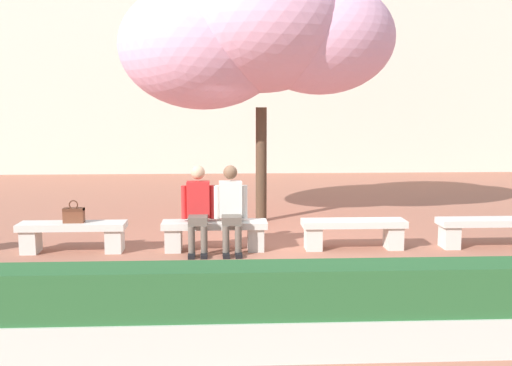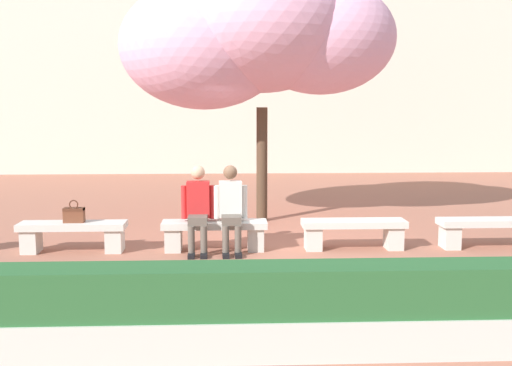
{
  "view_description": "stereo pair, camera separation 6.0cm",
  "coord_description": "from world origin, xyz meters",
  "px_view_note": "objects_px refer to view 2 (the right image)",
  "views": [
    {
      "loc": [
        -0.88,
        -8.86,
        2.19
      ],
      "look_at": [
        -0.42,
        0.2,
        1.0
      ],
      "focal_mm": 42.0,
      "sensor_mm": 36.0,
      "label": 1
    },
    {
      "loc": [
        -0.82,
        -8.86,
        2.19
      ],
      "look_at": [
        -0.42,
        0.2,
        1.0
      ],
      "focal_mm": 42.0,
      "sensor_mm": 36.0,
      "label": 2
    }
  ],
  "objects_px": {
    "stone_bench_center": "(354,230)",
    "person_seated_right": "(231,205)",
    "stone_bench_west_end": "(73,233)",
    "cherry_tree_main": "(256,35)",
    "stone_bench_near_west": "(215,231)",
    "person_seated_left": "(198,206)",
    "handbag": "(74,214)",
    "stone_bench_near_east": "(490,229)"
  },
  "relations": [
    {
      "from": "stone_bench_center",
      "to": "person_seated_right",
      "type": "bearing_deg",
      "value": -178.36
    },
    {
      "from": "stone_bench_west_end",
      "to": "cherry_tree_main",
      "type": "xyz_separation_m",
      "value": [
        2.83,
        2.28,
        3.15
      ]
    },
    {
      "from": "stone_bench_near_west",
      "to": "person_seated_left",
      "type": "height_order",
      "value": "person_seated_left"
    },
    {
      "from": "person_seated_left",
      "to": "handbag",
      "type": "height_order",
      "value": "person_seated_left"
    },
    {
      "from": "person_seated_left",
      "to": "handbag",
      "type": "xyz_separation_m",
      "value": [
        -1.84,
        0.06,
        -0.12
      ]
    },
    {
      "from": "stone_bench_near_east",
      "to": "stone_bench_center",
      "type": "bearing_deg",
      "value": 180.0
    },
    {
      "from": "stone_bench_near_east",
      "to": "person_seated_left",
      "type": "height_order",
      "value": "person_seated_left"
    },
    {
      "from": "cherry_tree_main",
      "to": "person_seated_right",
      "type": "bearing_deg",
      "value": -101.44
    },
    {
      "from": "stone_bench_near_west",
      "to": "person_seated_left",
      "type": "distance_m",
      "value": 0.47
    },
    {
      "from": "stone_bench_center",
      "to": "person_seated_left",
      "type": "distance_m",
      "value": 2.39
    },
    {
      "from": "stone_bench_center",
      "to": "stone_bench_near_east",
      "type": "relative_size",
      "value": 1.0
    },
    {
      "from": "stone_bench_center",
      "to": "person_seated_right",
      "type": "xyz_separation_m",
      "value": [
        -1.87,
        -0.05,
        0.4
      ]
    },
    {
      "from": "stone_bench_center",
      "to": "handbag",
      "type": "relative_size",
      "value": 4.65
    },
    {
      "from": "stone_bench_west_end",
      "to": "person_seated_left",
      "type": "bearing_deg",
      "value": -1.64
    },
    {
      "from": "stone_bench_west_end",
      "to": "person_seated_left",
      "type": "xyz_separation_m",
      "value": [
        1.87,
        -0.05,
        0.4
      ]
    },
    {
      "from": "person_seated_right",
      "to": "cherry_tree_main",
      "type": "height_order",
      "value": "cherry_tree_main"
    },
    {
      "from": "person_seated_left",
      "to": "handbag",
      "type": "bearing_deg",
      "value": 178.22
    },
    {
      "from": "stone_bench_center",
      "to": "stone_bench_near_east",
      "type": "distance_m",
      "value": 2.11
    },
    {
      "from": "stone_bench_near_east",
      "to": "cherry_tree_main",
      "type": "bearing_deg",
      "value": 147.03
    },
    {
      "from": "stone_bench_west_end",
      "to": "person_seated_right",
      "type": "xyz_separation_m",
      "value": [
        2.36,
        -0.05,
        0.4
      ]
    },
    {
      "from": "person_seated_right",
      "to": "handbag",
      "type": "distance_m",
      "value": 2.33
    },
    {
      "from": "person_seated_left",
      "to": "handbag",
      "type": "relative_size",
      "value": 3.81
    },
    {
      "from": "stone_bench_near_east",
      "to": "person_seated_left",
      "type": "bearing_deg",
      "value": -179.31
    },
    {
      "from": "stone_bench_near_west",
      "to": "cherry_tree_main",
      "type": "xyz_separation_m",
      "value": [
        0.72,
        2.28,
        3.15
      ]
    },
    {
      "from": "stone_bench_near_east",
      "to": "handbag",
      "type": "height_order",
      "value": "handbag"
    },
    {
      "from": "person_seated_left",
      "to": "cherry_tree_main",
      "type": "height_order",
      "value": "cherry_tree_main"
    },
    {
      "from": "person_seated_right",
      "to": "stone_bench_near_east",
      "type": "bearing_deg",
      "value": 0.77
    },
    {
      "from": "stone_bench_west_end",
      "to": "person_seated_right",
      "type": "height_order",
      "value": "person_seated_right"
    },
    {
      "from": "stone_bench_center",
      "to": "person_seated_left",
      "type": "height_order",
      "value": "person_seated_left"
    },
    {
      "from": "cherry_tree_main",
      "to": "handbag",
      "type": "bearing_deg",
      "value": -140.95
    },
    {
      "from": "stone_bench_near_east",
      "to": "cherry_tree_main",
      "type": "height_order",
      "value": "cherry_tree_main"
    },
    {
      "from": "stone_bench_west_end",
      "to": "stone_bench_near_west",
      "type": "relative_size",
      "value": 1.0
    },
    {
      "from": "handbag",
      "to": "person_seated_right",
      "type": "bearing_deg",
      "value": -1.41
    },
    {
      "from": "person_seated_right",
      "to": "stone_bench_west_end",
      "type": "bearing_deg",
      "value": 178.7
    },
    {
      "from": "person_seated_right",
      "to": "cherry_tree_main",
      "type": "relative_size",
      "value": 0.26
    },
    {
      "from": "stone_bench_west_end",
      "to": "cherry_tree_main",
      "type": "relative_size",
      "value": 0.31
    },
    {
      "from": "stone_bench_west_end",
      "to": "stone_bench_near_east",
      "type": "xyz_separation_m",
      "value": [
        6.34,
        0.0,
        0.0
      ]
    },
    {
      "from": "stone_bench_center",
      "to": "cherry_tree_main",
      "type": "distance_m",
      "value": 4.13
    },
    {
      "from": "stone_bench_near_west",
      "to": "stone_bench_near_east",
      "type": "relative_size",
      "value": 1.0
    },
    {
      "from": "cherry_tree_main",
      "to": "stone_bench_west_end",
      "type": "bearing_deg",
      "value": -141.19
    },
    {
      "from": "handbag",
      "to": "stone_bench_near_west",
      "type": "bearing_deg",
      "value": -0.1
    },
    {
      "from": "stone_bench_west_end",
      "to": "stone_bench_center",
      "type": "xyz_separation_m",
      "value": [
        4.23,
        0.0,
        0.0
      ]
    }
  ]
}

